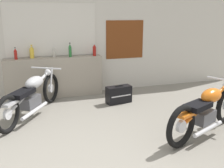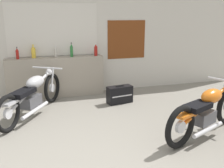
% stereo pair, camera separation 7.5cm
% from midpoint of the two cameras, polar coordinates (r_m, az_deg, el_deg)
% --- Properties ---
extents(wall_back, '(10.00, 0.07, 2.80)m').
position_cam_midpoint_polar(wall_back, '(5.99, -13.88, 10.71)').
color(wall_back, beige).
rests_on(wall_back, ground_plane).
extents(sill_counter, '(2.10, 0.28, 0.89)m').
position_cam_midpoint_polar(sill_counter, '(5.96, -12.70, 1.43)').
color(sill_counter, gray).
rests_on(sill_counter, ground_plane).
extents(bottle_leftmost, '(0.06, 0.06, 0.25)m').
position_cam_midpoint_polar(bottle_leftmost, '(5.84, -20.60, 6.12)').
color(bottle_leftmost, maroon).
rests_on(bottle_leftmost, sill_counter).
extents(bottle_left_center, '(0.09, 0.09, 0.29)m').
position_cam_midpoint_polar(bottle_left_center, '(5.89, -17.41, 6.61)').
color(bottle_left_center, gold).
rests_on(bottle_left_center, sill_counter).
extents(bottle_center, '(0.06, 0.06, 0.25)m').
position_cam_midpoint_polar(bottle_center, '(5.88, -12.84, 6.76)').
color(bottle_center, '#B7B2A8').
rests_on(bottle_center, sill_counter).
extents(bottle_right_center, '(0.06, 0.06, 0.31)m').
position_cam_midpoint_polar(bottle_right_center, '(5.85, -9.48, 7.17)').
color(bottle_right_center, '#23662D').
rests_on(bottle_right_center, sill_counter).
extents(bottle_rightmost, '(0.07, 0.07, 0.28)m').
position_cam_midpoint_polar(bottle_rightmost, '(5.96, -4.22, 7.34)').
color(bottle_rightmost, maroon).
rests_on(bottle_rightmost, sill_counter).
extents(motorcycle_silver, '(1.16, 1.84, 0.78)m').
position_cam_midpoint_polar(motorcycle_silver, '(4.97, -17.44, -2.23)').
color(motorcycle_silver, black).
rests_on(motorcycle_silver, ground_plane).
extents(motorcycle_orange, '(1.81, 0.94, 0.79)m').
position_cam_midpoint_polar(motorcycle_orange, '(4.28, 19.44, -5.33)').
color(motorcycle_orange, black).
rests_on(motorcycle_orange, ground_plane).
extents(hard_case_black, '(0.56, 0.30, 0.38)m').
position_cam_midpoint_polar(hard_case_black, '(5.47, 1.08, -2.31)').
color(hard_case_black, black).
rests_on(hard_case_black, ground_plane).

